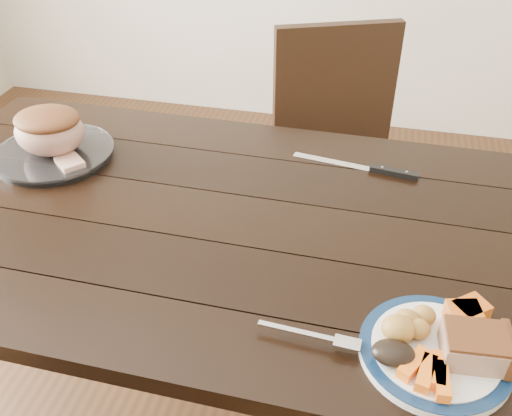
% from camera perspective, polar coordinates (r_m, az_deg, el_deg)
% --- Properties ---
extents(ground, '(4.00, 4.00, 0.00)m').
position_cam_1_polar(ground, '(1.82, -2.45, -20.09)').
color(ground, '#472B16').
rests_on(ground, ground).
extents(dining_table, '(1.61, 0.92, 0.75)m').
position_cam_1_polar(dining_table, '(1.33, -3.16, -4.04)').
color(dining_table, black).
rests_on(dining_table, ground).
extents(chair_far, '(0.55, 0.56, 0.93)m').
position_cam_1_polar(chair_far, '(1.97, 8.35, 5.48)').
color(chair_far, black).
rests_on(chair_far, ground).
extents(dinner_plate, '(0.25, 0.25, 0.02)m').
position_cam_1_polar(dinner_plate, '(1.02, 17.45, -13.64)').
color(dinner_plate, white).
rests_on(dinner_plate, dining_table).
extents(plate_rim, '(0.25, 0.25, 0.02)m').
position_cam_1_polar(plate_rim, '(1.02, 17.53, -13.33)').
color(plate_rim, '#0D2344').
rests_on(plate_rim, dinner_plate).
extents(serving_platter, '(0.29, 0.29, 0.02)m').
position_cam_1_polar(serving_platter, '(1.57, -19.45, 5.08)').
color(serving_platter, white).
rests_on(serving_platter, dining_table).
extents(pork_slice, '(0.11, 0.09, 0.05)m').
position_cam_1_polar(pork_slice, '(1.01, 21.04, -12.83)').
color(pork_slice, tan).
rests_on(pork_slice, dinner_plate).
extents(roasted_potatoes, '(0.09, 0.09, 0.05)m').
position_cam_1_polar(roasted_potatoes, '(1.01, 14.92, -11.22)').
color(roasted_potatoes, gold).
rests_on(roasted_potatoes, dinner_plate).
extents(carrot_batons, '(0.08, 0.09, 0.02)m').
position_cam_1_polar(carrot_batons, '(0.97, 16.98, -15.43)').
color(carrot_batons, orange).
rests_on(carrot_batons, dinner_plate).
extents(pumpkin_wedges, '(0.08, 0.08, 0.04)m').
position_cam_1_polar(pumpkin_wedges, '(1.06, 20.30, -9.89)').
color(pumpkin_wedges, orange).
rests_on(pumpkin_wedges, dinner_plate).
extents(dark_mushroom, '(0.07, 0.05, 0.03)m').
position_cam_1_polar(dark_mushroom, '(0.97, 13.59, -13.93)').
color(dark_mushroom, black).
rests_on(dark_mushroom, dinner_plate).
extents(fork, '(0.18, 0.03, 0.00)m').
position_cam_1_polar(fork, '(0.99, 6.07, -12.66)').
color(fork, silver).
rests_on(fork, dinner_plate).
extents(roast_joint, '(0.18, 0.15, 0.12)m').
position_cam_1_polar(roast_joint, '(1.54, -19.93, 7.18)').
color(roast_joint, tan).
rests_on(roast_joint, serving_platter).
extents(cut_slice, '(0.09, 0.09, 0.02)m').
position_cam_1_polar(cut_slice, '(1.49, -18.11, 4.30)').
color(cut_slice, tan).
rests_on(cut_slice, serving_platter).
extents(carving_knife, '(0.32, 0.07, 0.01)m').
position_cam_1_polar(carving_knife, '(1.46, 12.10, 3.78)').
color(carving_knife, silver).
rests_on(carving_knife, dining_table).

